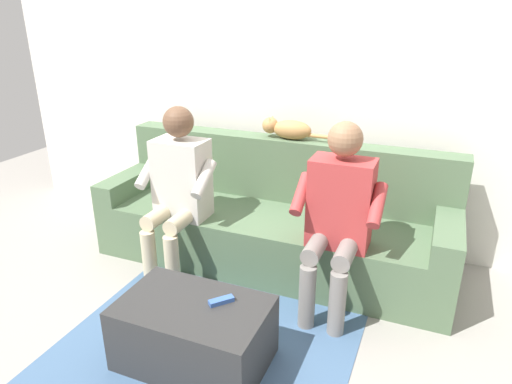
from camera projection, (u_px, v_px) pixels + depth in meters
name	position (u px, v px, depth m)	size (l,w,h in m)	color
ground_plane	(231.00, 313.00, 2.87)	(8.00, 8.00, 0.00)	gray
back_wall	(299.00, 79.00, 3.48)	(5.37, 0.06, 2.58)	silver
couch	(274.00, 221.00, 3.41)	(2.57, 0.80, 0.89)	#516B4C
coffee_table	(194.00, 333.00, 2.42)	(0.78, 0.50, 0.36)	#2D2D2D
person_left_seated	(338.00, 211.00, 2.73)	(0.53, 0.50, 1.19)	#B23838
person_right_seated	(178.00, 184.00, 3.13)	(0.52, 0.50, 1.19)	beige
cat_on_backrest	(287.00, 129.00, 3.37)	(0.53, 0.15, 0.16)	#B7844C
remote_blue	(221.00, 301.00, 2.36)	(0.13, 0.04, 0.02)	#3860B7
floor_rug	(208.00, 342.00, 2.61)	(1.61, 1.62, 0.01)	#426084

